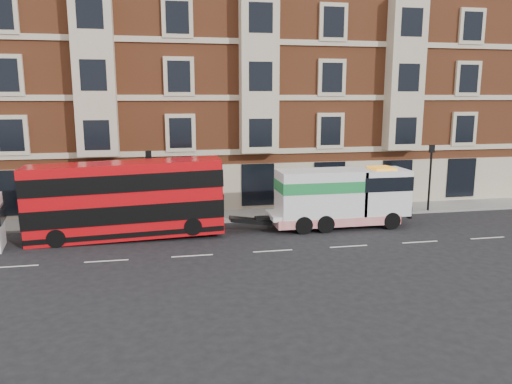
% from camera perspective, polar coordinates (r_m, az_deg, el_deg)
% --- Properties ---
extents(ground, '(120.00, 120.00, 0.00)m').
position_cam_1_polar(ground, '(25.05, 1.93, -6.75)').
color(ground, black).
rests_on(ground, ground).
extents(sidewalk, '(90.00, 3.00, 0.15)m').
position_cam_1_polar(sidewalk, '(32.12, -1.09, -2.64)').
color(sidewalk, slate).
rests_on(sidewalk, ground).
extents(victorian_terrace, '(45.00, 12.00, 20.40)m').
position_cam_1_polar(victorian_terrace, '(38.78, -2.39, 14.54)').
color(victorian_terrace, brown).
rests_on(victorian_terrace, ground).
extents(lamp_post_west, '(0.35, 0.15, 4.35)m').
position_cam_1_polar(lamp_post_west, '(29.86, -12.07, 1.18)').
color(lamp_post_west, black).
rests_on(lamp_post_west, sidewalk).
extents(lamp_post_east, '(0.35, 0.15, 4.35)m').
position_cam_1_polar(lamp_post_east, '(34.57, 19.30, 2.11)').
color(lamp_post_east, black).
rests_on(lamp_post_east, sidewalk).
extents(double_decker_bus, '(10.27, 2.36, 4.16)m').
position_cam_1_polar(double_decker_bus, '(27.63, -14.65, -0.71)').
color(double_decker_bus, red).
rests_on(double_decker_bus, ground).
extents(tow_truck, '(8.22, 2.43, 3.42)m').
position_cam_1_polar(tow_truck, '(29.49, 9.45, -0.55)').
color(tow_truck, silver).
rests_on(tow_truck, ground).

